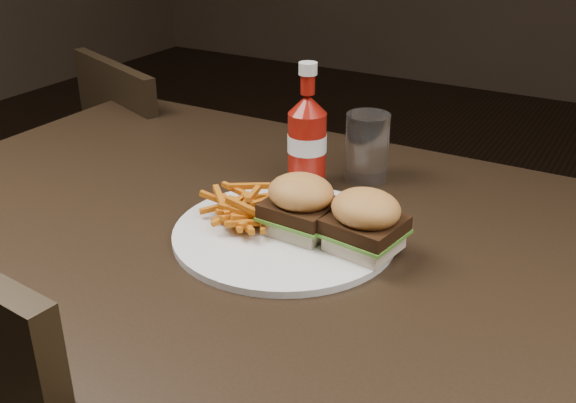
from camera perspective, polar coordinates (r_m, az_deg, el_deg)
The scene contains 8 objects.
dining_table at distance 0.99m, azimuth -2.84°, elevation -2.75°, with size 1.20×0.80×0.04m, color black.
chair_far at distance 1.78m, azimuth -8.38°, elevation -0.30°, with size 0.38×0.38×0.04m, color black.
plate at distance 0.93m, azimuth -0.31°, elevation -2.72°, with size 0.31×0.31×0.01m, color white.
sandwich_half_a at distance 0.92m, azimuth 1.07°, elevation -1.94°, with size 0.08×0.08×0.02m, color beige.
sandwich_half_b at distance 0.88m, azimuth 6.45°, elevation -3.41°, with size 0.08×0.08×0.02m, color beige.
fries_pile at distance 0.95m, azimuth -3.33°, elevation -0.37°, with size 0.10×0.10×0.04m, color #B9510D, non-canonical shape.
ketchup_bottle at distance 1.07m, azimuth 1.61°, elevation 4.38°, with size 0.06×0.06×0.12m, color maroon.
tumbler at distance 1.11m, azimuth 6.70°, elevation 4.60°, with size 0.07×0.07×0.11m, color white.
Camera 1 is at (0.48, -0.73, 1.20)m, focal length 42.00 mm.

